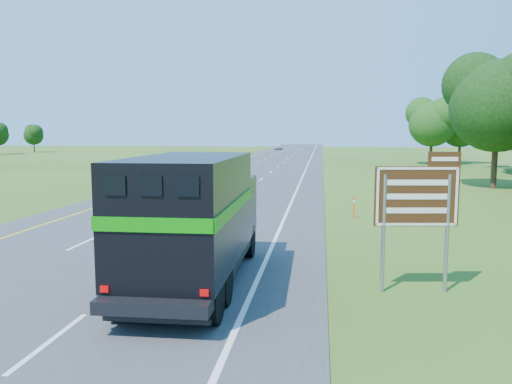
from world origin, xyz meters
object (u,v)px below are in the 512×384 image
(white_suv, at_px, (208,168))
(far_car, at_px, (278,146))
(exit_sign, at_px, (418,202))
(horse_truck, at_px, (195,216))

(white_suv, distance_m, far_car, 80.56)
(white_suv, xyz_separation_m, exit_sign, (13.40, -33.26, 1.51))
(horse_truck, bearing_deg, exit_sign, 1.34)
(horse_truck, distance_m, exit_sign, 6.06)
(white_suv, height_order, exit_sign, exit_sign)
(far_car, height_order, exit_sign, exit_sign)
(horse_truck, distance_m, far_car, 114.30)
(white_suv, relative_size, exit_sign, 1.73)
(white_suv, distance_m, exit_sign, 35.89)
(white_suv, height_order, far_car, white_suv)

